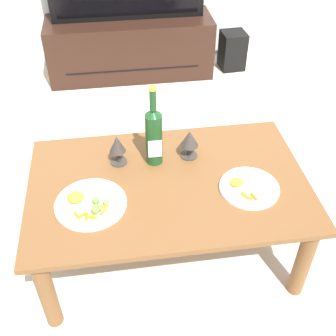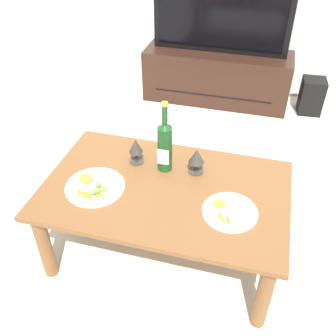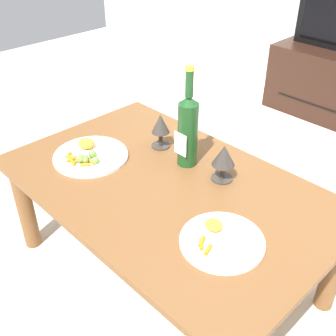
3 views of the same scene
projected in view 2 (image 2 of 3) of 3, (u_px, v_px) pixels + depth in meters
ground_plane at (165, 248)px, 2.17m from camera, size 6.40×6.40×0.00m
dining_table at (165, 199)px, 1.94m from camera, size 1.21×0.76×0.45m
tv_stand at (217, 76)px, 3.44m from camera, size 1.28×0.42×0.45m
tv_screen at (221, 19)px, 3.13m from camera, size 1.14×0.05×0.55m
floor_speaker at (311, 96)px, 3.30m from camera, size 0.20×0.20×0.30m
wine_bottle at (165, 144)px, 1.92m from camera, size 0.08×0.08×0.39m
goblet_left at (136, 147)px, 2.00m from camera, size 0.08×0.08×0.14m
goblet_right at (197, 157)px, 1.94m from camera, size 0.08×0.08×0.14m
dinner_plate_left at (95, 186)px, 1.88m from camera, size 0.29×0.29×0.05m
dinner_plate_right at (230, 211)px, 1.75m from camera, size 0.26×0.26×0.04m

